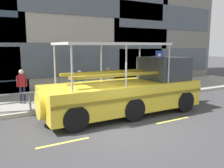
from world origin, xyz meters
The scene contains 11 objects.
ground_plane centered at (0.00, 0.00, 0.00)m, with size 120.00×120.00×0.00m, color #3D3D3F.
sidewalk centered at (0.00, 5.60, 0.09)m, with size 32.00×4.80×0.18m, color #99968E.
curb_edge centered at (0.00, 3.11, 0.09)m, with size 32.00×0.18×0.18m, color #B2ADA3.
lane_centreline centered at (0.00, -0.60, 0.00)m, with size 25.80×0.12×0.01m.
curb_guardrail centered at (0.88, 3.45, 0.74)m, with size 10.89×0.09×0.84m.
parking_sign centered at (5.61, 4.19, 1.99)m, with size 0.60×0.12×2.67m.
duck_tour_boat centered at (1.58, 1.28, 1.10)m, with size 9.18×2.59×3.27m.
pedestrian_near_bow centered at (4.83, 4.65, 1.24)m, with size 0.27×0.49×1.75m.
pedestrian_mid_left centered at (1.88, 4.32, 1.21)m, with size 0.23×0.49×1.70m.
pedestrian_mid_right centered at (0.22, 4.64, 1.16)m, with size 0.41×0.31×1.62m.
pedestrian_near_stern centered at (-2.83, 4.90, 1.25)m, with size 0.51×0.24×1.77m.
Camera 1 is at (-4.48, -7.58, 3.11)m, focal length 36.98 mm.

